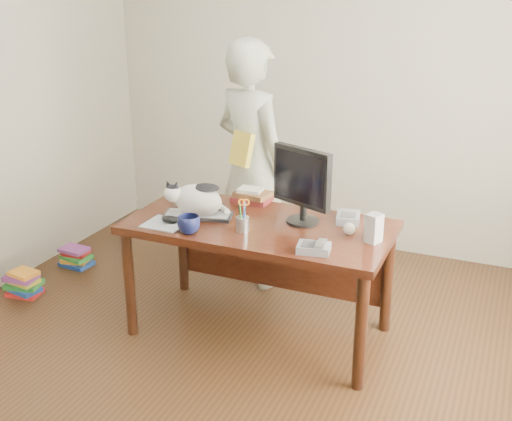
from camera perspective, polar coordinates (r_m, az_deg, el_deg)
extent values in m
plane|color=black|center=(3.77, -3.39, -14.94)|extent=(4.50, 4.50, 0.00)
plane|color=beige|center=(5.25, 7.43, 11.10)|extent=(4.00, 0.00, 4.00)
cube|color=black|center=(3.91, 0.29, -1.49)|extent=(1.60, 0.80, 0.05)
cylinder|color=black|center=(4.12, -11.19, -6.42)|extent=(0.07, 0.07, 0.70)
cylinder|color=black|center=(3.58, 9.28, -10.67)|extent=(0.07, 0.07, 0.70)
cylinder|color=black|center=(4.64, -6.54, -3.01)|extent=(0.07, 0.07, 0.70)
cylinder|color=black|center=(4.16, 11.61, -6.14)|extent=(0.07, 0.07, 0.70)
cube|color=black|center=(4.34, 2.13, -3.85)|extent=(1.45, 0.03, 0.50)
cube|color=black|center=(4.01, -5.16, -0.44)|extent=(0.45, 0.26, 0.02)
cube|color=silver|center=(4.01, -5.17, -0.27)|extent=(0.41, 0.22, 0.00)
ellipsoid|color=white|center=(3.98, -5.21, 0.92)|extent=(0.36, 0.27, 0.20)
ellipsoid|color=white|center=(3.98, -7.38, 1.51)|extent=(0.14, 0.14, 0.11)
ellipsoid|color=black|center=(3.97, -7.40, 1.99)|extent=(0.10, 0.09, 0.04)
cone|color=black|center=(3.96, -7.82, 2.31)|extent=(0.06, 0.06, 0.07)
cone|color=black|center=(3.95, -7.09, 2.28)|extent=(0.07, 0.06, 0.07)
ellipsoid|color=black|center=(3.94, -4.45, 2.03)|extent=(0.20, 0.17, 0.04)
cylinder|color=white|center=(4.01, -2.88, 0.15)|extent=(0.12, 0.12, 0.04)
cylinder|color=black|center=(3.92, 4.19, -0.94)|extent=(0.27, 0.27, 0.02)
cylinder|color=black|center=(3.90, 4.21, -0.19)|extent=(0.05, 0.05, 0.09)
cube|color=black|center=(3.81, 4.11, 2.99)|extent=(0.40, 0.20, 0.35)
cube|color=black|center=(3.79, 3.86, 2.92)|extent=(0.35, 0.15, 0.30)
cylinder|color=#9B9BA0|center=(3.76, -1.21, -1.22)|extent=(0.10, 0.10, 0.09)
cylinder|color=black|center=(3.75, -1.45, -0.08)|extent=(0.02, 0.04, 0.13)
cylinder|color=#0C3DA8|center=(3.72, -1.03, -0.20)|extent=(0.02, 0.04, 0.13)
cylinder|color=maroon|center=(3.75, -1.19, -0.05)|extent=(0.02, 0.04, 0.13)
cylinder|color=#1C8C29|center=(3.72, -1.38, -0.21)|extent=(0.03, 0.02, 0.13)
cylinder|color=#A8A8AD|center=(3.73, -1.12, -0.04)|extent=(0.02, 0.02, 0.10)
cylinder|color=#A8A8AD|center=(3.73, -1.01, -0.04)|extent=(0.01, 0.02, 0.10)
torus|color=orange|center=(3.71, -1.29, 0.74)|extent=(0.04, 0.03, 0.04)
torus|color=orange|center=(3.71, -0.88, 0.73)|extent=(0.04, 0.03, 0.04)
cube|color=#ACB2B8|center=(3.92, -8.03, -1.15)|extent=(0.25, 0.22, 0.01)
ellipsoid|color=black|center=(3.92, -7.65, -0.80)|extent=(0.11, 0.07, 0.04)
imported|color=#0D1134|center=(3.76, -5.99, -1.24)|extent=(0.19, 0.19, 0.10)
cube|color=slate|center=(3.51, 5.15, -3.35)|extent=(0.20, 0.16, 0.04)
cube|color=#424244|center=(3.49, 4.66, -3.00)|extent=(0.08, 0.10, 0.01)
cube|color=#A8A8AD|center=(3.50, 5.83, -2.85)|extent=(0.07, 0.15, 0.05)
cube|color=#A2A2A5|center=(3.66, 10.43, -1.56)|extent=(0.10, 0.11, 0.17)
sphere|color=white|center=(3.76, 8.28, -1.62)|extent=(0.07, 0.07, 0.07)
cube|color=#4D1514|center=(4.26, -0.36, 1.04)|extent=(0.25, 0.18, 0.04)
cube|color=#56361D|center=(4.24, -0.26, 1.46)|extent=(0.24, 0.20, 0.03)
cube|color=silver|center=(4.25, -0.49, 1.86)|extent=(0.16, 0.13, 0.02)
cube|color=slate|center=(3.96, 8.19, -0.62)|extent=(0.17, 0.21, 0.05)
cube|color=#424244|center=(3.92, 8.19, -0.38)|extent=(0.11, 0.11, 0.01)
imported|color=silver|center=(4.59, -0.39, 4.08)|extent=(0.77, 0.65, 1.78)
cube|color=gold|center=(4.40, -1.28, 5.48)|extent=(0.19, 0.16, 0.23)
cube|color=#AA1818|center=(4.95, -19.85, -6.88)|extent=(0.25, 0.19, 0.03)
cube|color=navy|center=(4.93, -19.84, -6.62)|extent=(0.23, 0.18, 0.03)
cube|color=#267E2E|center=(4.93, -19.94, -6.18)|extent=(0.27, 0.22, 0.03)
cube|color=gold|center=(4.91, -19.93, -5.92)|extent=(0.21, 0.16, 0.03)
cube|color=#7D3586|center=(4.90, -20.17, -5.61)|extent=(0.23, 0.17, 0.03)
cube|color=orange|center=(4.89, -19.96, -5.26)|extent=(0.21, 0.17, 0.03)
cube|color=navy|center=(5.30, -15.65, -4.55)|extent=(0.25, 0.19, 0.03)
cube|color=orange|center=(5.29, -15.72, -4.20)|extent=(0.22, 0.19, 0.03)
cube|color=#267E2E|center=(5.26, -15.67, -3.98)|extent=(0.24, 0.19, 0.03)
cube|color=#AA1818|center=(5.27, -15.70, -3.61)|extent=(0.21, 0.16, 0.03)
cube|color=#7D3586|center=(5.25, -15.87, -3.36)|extent=(0.22, 0.17, 0.03)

